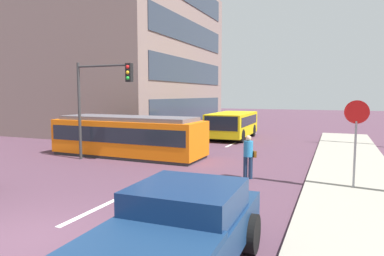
{
  "coord_description": "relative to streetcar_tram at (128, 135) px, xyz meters",
  "views": [
    {
      "loc": [
        6.11,
        -5.33,
        3.21
      ],
      "look_at": [
        0.4,
        8.26,
        1.76
      ],
      "focal_mm": 32.13,
      "sensor_mm": 36.0,
      "label": 1
    }
  ],
  "objects": [
    {
      "name": "ground_plane",
      "position": [
        3.83,
        0.25,
        -1.08
      ],
      "size": [
        120.0,
        120.0,
        0.0
      ],
      "primitive_type": "plane",
      "color": "#513445"
    },
    {
      "name": "sidewalk_curb_right",
      "position": [
        10.63,
        -3.75,
        -1.01
      ],
      "size": [
        3.2,
        36.0,
        0.14
      ],
      "primitive_type": "cube",
      "color": "gray",
      "rests_on": "ground"
    },
    {
      "name": "lane_stripe_1",
      "position": [
        3.83,
        -7.75,
        -1.07
      ],
      "size": [
        0.16,
        2.4,
        0.01
      ],
      "primitive_type": "cube",
      "color": "silver",
      "rests_on": "ground"
    },
    {
      "name": "lane_stripe_2",
      "position": [
        3.83,
        -3.75,
        -1.07
      ],
      "size": [
        0.16,
        2.4,
        0.01
      ],
      "primitive_type": "cube",
      "color": "silver",
      "rests_on": "ground"
    },
    {
      "name": "lane_stripe_3",
      "position": [
        3.83,
        6.0,
        -1.07
      ],
      "size": [
        0.16,
        2.4,
        0.01
      ],
      "primitive_type": "cube",
      "color": "silver",
      "rests_on": "ground"
    },
    {
      "name": "lane_stripe_4",
      "position": [
        3.83,
        12.0,
        -1.07
      ],
      "size": [
        0.16,
        2.4,
        0.01
      ],
      "primitive_type": "cube",
      "color": "silver",
      "rests_on": "ground"
    },
    {
      "name": "corner_building",
      "position": [
        -9.43,
        11.77,
        5.32
      ],
      "size": [
        16.06,
        16.73,
        12.8
      ],
      "color": "gray",
      "rests_on": "ground"
    },
    {
      "name": "streetcar_tram",
      "position": [
        0.0,
        0.0,
        0.0
      ],
      "size": [
        8.12,
        2.66,
        2.08
      ],
      "color": "orange",
      "rests_on": "ground"
    },
    {
      "name": "city_bus",
      "position": [
        3.04,
        8.9,
        0.0
      ],
      "size": [
        2.65,
        5.84,
        1.88
      ],
      "color": "gold",
      "rests_on": "ground"
    },
    {
      "name": "pedestrian_crossing",
      "position": [
        6.93,
        -2.35,
        -0.13
      ],
      "size": [
        0.5,
        0.36,
        1.67
      ],
      "color": "#192C48",
      "rests_on": "ground"
    },
    {
      "name": "pickup_truck_parked",
      "position": [
        7.47,
        -9.92,
        -0.28
      ],
      "size": [
        2.38,
        5.05,
        1.55
      ],
      "color": "navy",
      "rests_on": "ground"
    },
    {
      "name": "stop_sign",
      "position": [
        10.57,
        -2.75,
        1.12
      ],
      "size": [
        0.76,
        0.07,
        2.88
      ],
      "color": "gray",
      "rests_on": "sidewalk_curb_right"
    },
    {
      "name": "traffic_light_mast",
      "position": [
        -0.43,
        -1.67,
        2.28
      ],
      "size": [
        3.13,
        0.33,
        4.74
      ],
      "color": "#333333",
      "rests_on": "ground"
    }
  ]
}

